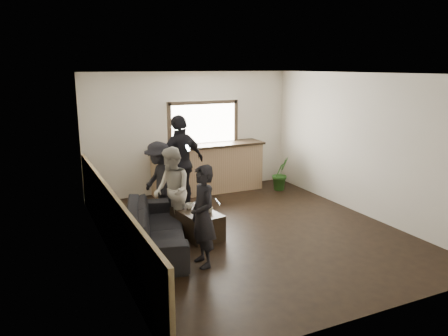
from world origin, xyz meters
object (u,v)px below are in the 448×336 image
cup_a (189,206)px  person_c (160,181)px  cup_b (210,210)px  bar_counter (208,165)px  sofa (156,227)px  person_b (172,191)px  potted_plant (281,173)px  coffee_table (197,223)px  person_d (181,163)px  person_a (203,216)px

cup_a → person_c: 0.94m
cup_a → cup_b: 0.42m
bar_counter → sofa: bar_counter is taller
person_b → person_c: bearing=-178.0°
sofa → potted_plant: bearing=-45.8°
cup_b → person_b: person_b is taller
cup_b → person_c: size_ratio=0.06×
bar_counter → person_b: size_ratio=1.74×
person_c → bar_counter: bearing=121.8°
sofa → person_c: 1.38m
bar_counter → person_b: (-1.60, -2.14, 0.14)m
sofa → coffee_table: sofa is taller
person_c → person_d: bearing=116.7°
cup_b → potted_plant: (2.71, 2.00, -0.09)m
sofa → cup_b: 1.00m
potted_plant → person_d: bearing=-171.8°
sofa → potted_plant: potted_plant is taller
cup_b → person_b: 0.76m
coffee_table → cup_b: cup_b is taller
cup_a → potted_plant: 3.42m
person_a → potted_plant: bearing=132.5°
cup_a → person_a: bearing=-101.9°
cup_a → person_d: bearing=76.2°
potted_plant → person_c: 3.37m
person_a → person_d: (0.59, 2.61, 0.22)m
potted_plant → person_d: size_ratio=0.41×
person_a → bar_counter: bearing=155.8°
cup_a → person_b: bearing=156.3°
cup_a → cup_b: (0.26, -0.33, -0.01)m
sofa → person_a: person_a is taller
potted_plant → person_b: bearing=-154.4°
cup_b → potted_plant: size_ratio=0.12×
person_b → person_c: 0.74m
person_c → potted_plant: bearing=94.6°
person_b → sofa: bearing=-40.5°
cup_a → cup_b: size_ratio=1.31×
cup_a → cup_b: bearing=-51.1°
bar_counter → person_d: (-1.01, -0.97, 0.35)m
cup_b → potted_plant: 3.37m
coffee_table → cup_b: size_ratio=10.08×
sofa → cup_a: size_ratio=17.95×
sofa → person_d: 2.06m
cup_a → person_a: person_a is taller
person_a → person_b: size_ratio=0.99×
bar_counter → person_d: bearing=-136.1°
potted_plant → person_a: (-3.25, -2.99, 0.37)m
sofa → person_a: bearing=-139.3°
sofa → person_b: bearing=-27.6°
potted_plant → person_a: 4.43m
potted_plant → person_b: 3.62m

